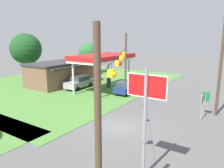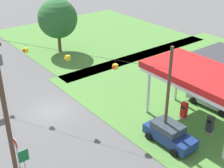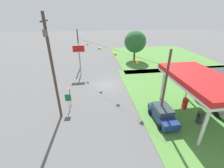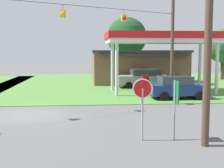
% 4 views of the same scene
% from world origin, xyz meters
% --- Properties ---
extents(ground_plane, '(160.00, 160.00, 0.00)m').
position_xyz_m(ground_plane, '(0.00, 0.00, 0.00)').
color(ground_plane, '#565656').
extents(grass_verge_station_corner, '(36.00, 28.00, 0.04)m').
position_xyz_m(grass_verge_station_corner, '(11.77, 16.79, 0.02)').
color(grass_verge_station_corner, '#4C7F38').
rests_on(grass_verge_station_corner, ground).
extents(gas_station_canopy, '(9.59, 5.21, 5.14)m').
position_xyz_m(gas_station_canopy, '(9.77, 8.78, 4.62)').
color(gas_station_canopy, silver).
rests_on(gas_station_canopy, ground).
extents(gas_station_store, '(10.44, 6.30, 3.67)m').
position_xyz_m(gas_station_store, '(9.19, 16.77, 1.85)').
color(gas_station_store, brown).
rests_on(gas_station_store, ground).
extents(fuel_pump_near, '(0.71, 0.56, 1.58)m').
position_xyz_m(fuel_pump_near, '(8.37, 8.77, 0.75)').
color(fuel_pump_near, gray).
rests_on(fuel_pump_near, ground).
extents(fuel_pump_far, '(0.71, 0.56, 1.58)m').
position_xyz_m(fuel_pump_far, '(11.16, 8.77, 0.75)').
color(fuel_pump_far, gray).
rests_on(fuel_pump_far, ground).
extents(car_at_pumps_front, '(4.30, 2.16, 1.72)m').
position_xyz_m(car_at_pumps_front, '(10.04, 5.04, 0.90)').
color(car_at_pumps_front, navy).
rests_on(car_at_pumps_front, ground).
extents(car_at_pumps_rear, '(5.05, 2.32, 1.84)m').
position_xyz_m(car_at_pumps_rear, '(8.85, 12.51, 0.95)').
color(car_at_pumps_rear, '#9E9EA3').
rests_on(car_at_pumps_rear, ground).
extents(stop_sign_roadside, '(0.80, 0.08, 2.50)m').
position_xyz_m(stop_sign_roadside, '(5.42, -5.50, 1.81)').
color(stop_sign_roadside, '#99999E').
rests_on(stop_sign_roadside, ground).
extents(stop_sign_overhead, '(0.22, 2.21, 6.04)m').
position_xyz_m(stop_sign_overhead, '(-5.06, -4.67, 4.34)').
color(stop_sign_overhead, gray).
rests_on(stop_sign_overhead, ground).
extents(route_sign, '(0.10, 0.70, 2.40)m').
position_xyz_m(route_sign, '(6.75, -5.54, 1.71)').
color(route_sign, gray).
rests_on(route_sign, ground).
extents(utility_pole_main, '(2.20, 0.44, 11.26)m').
position_xyz_m(utility_pole_main, '(7.69, -6.43, 6.26)').
color(utility_pole_main, '#4C3828').
rests_on(utility_pole_main, ground).
extents(signal_span_gantry, '(19.39, 10.24, 8.04)m').
position_xyz_m(signal_span_gantry, '(0.00, -0.01, 4.41)').
color(signal_span_gantry, '#4C3828').
rests_on(signal_span_gantry, ground).
extents(tree_behind_station, '(5.41, 5.41, 8.19)m').
position_xyz_m(tree_behind_station, '(8.91, 24.84, 5.47)').
color(tree_behind_station, '#4C3828').
rests_on(tree_behind_station, ground).
extents(tree_far_back, '(4.25, 4.25, 6.38)m').
position_xyz_m(tree_far_back, '(20.34, 20.04, 4.24)').
color(tree_far_back, '#4C3828').
rests_on(tree_far_back, ground).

